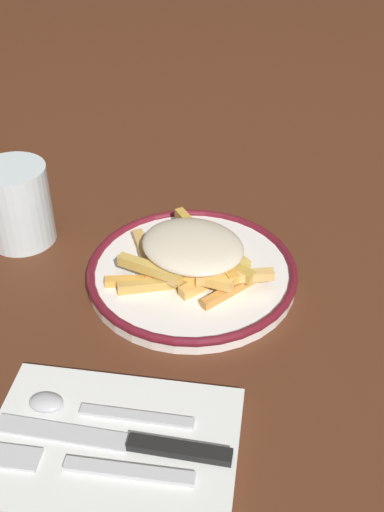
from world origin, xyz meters
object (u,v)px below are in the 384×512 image
Objects in this scene: fork at (89,466)px; fries_heap at (194,254)px; knife at (133,443)px; water_glass at (17,204)px; napkin at (112,446)px; spoon at (82,408)px; plate at (192,272)px.

fries_heap is at bearing -9.96° from fork.
fork is 0.04m from knife.
fork is at bearing 170.04° from fries_heap.
water_glass reaches higher than fries_heap.
fork is (-0.27, 0.05, -0.02)m from fries_heap.
napkin is 2.14× the size of water_glass.
water_glass is at bearing 78.27° from fries_heap.
knife is at bearing -118.19° from spoon.
fork is (-0.03, 0.01, 0.01)m from napkin.
fries_heap is at bearing -37.99° from plate.
spoon reaches higher than napkin.
knife is at bearing 176.08° from fries_heap.
plate reaches higher than fork.
water_glass is at bearing 33.22° from napkin.
napkin is 1.43× the size of spoon.
water_glass is (0.29, 0.19, 0.04)m from napkin.
water_glass is at bearing 35.68° from knife.
fries_heap reaches higher than knife.
spoon is 0.31m from water_glass.
spoon reaches higher than fork.
knife is at bearing -144.32° from water_glass.
fries_heap reaches higher than plate.
spoon is (-0.21, 0.07, 0.01)m from plate.
fries_heap is at bearing -8.30° from napkin.
knife is 2.07× the size of water_glass.
fries_heap reaches higher than fork.
plate is at bearing -7.93° from napkin.
spoon is (-0.22, 0.07, -0.02)m from fries_heap.
fries_heap is 1.07× the size of fork.
knife reaches higher than plate.
napkin is at bearing -23.48° from fork.
fork reaches higher than napkin.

